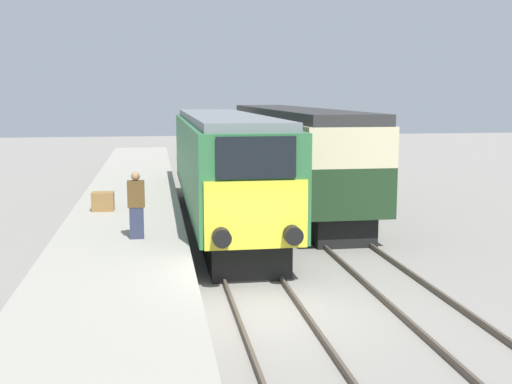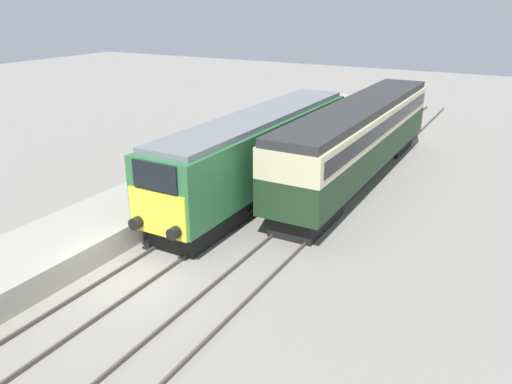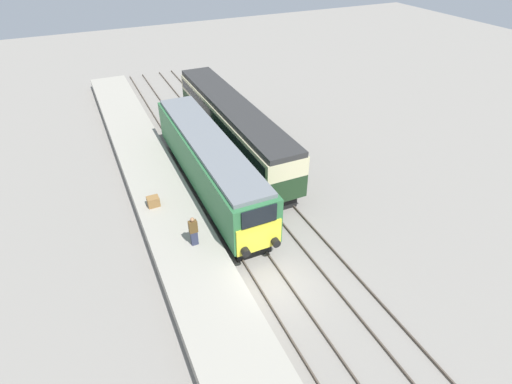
{
  "view_description": "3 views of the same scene",
  "coord_description": "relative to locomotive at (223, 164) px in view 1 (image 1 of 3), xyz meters",
  "views": [
    {
      "loc": [
        -2.34,
        -13.0,
        4.65
      ],
      "look_at": [
        0.0,
        1.78,
        2.37
      ],
      "focal_mm": 45.0,
      "sensor_mm": 36.0,
      "label": 1
    },
    {
      "loc": [
        10.82,
        -10.56,
        8.77
      ],
      "look_at": [
        1.7,
        5.78,
        1.6
      ],
      "focal_mm": 35.0,
      "sensor_mm": 36.0,
      "label": 2
    },
    {
      "loc": [
        -6.55,
        -12.02,
        15.21
      ],
      "look_at": [
        1.7,
        5.78,
        1.6
      ],
      "focal_mm": 28.0,
      "sensor_mm": 36.0,
      "label": 3
    }
  ],
  "objects": [
    {
      "name": "locomotive",
      "position": [
        0.0,
        0.0,
        0.0
      ],
      "size": [
        2.7,
        15.37,
        3.97
      ],
      "color": "black",
      "rests_on": "ground_plane"
    },
    {
      "name": "luggage_crate",
      "position": [
        -4.04,
        -1.27,
        -1.0
      ],
      "size": [
        0.7,
        0.56,
        0.6
      ],
      "color": "olive",
      "rests_on": "platform_left"
    },
    {
      "name": "rails_near_track",
      "position": [
        0.0,
        -4.21,
        -2.16
      ],
      "size": [
        1.51,
        60.0,
        0.14
      ],
      "color": "#4C4238",
      "rests_on": "ground_plane"
    },
    {
      "name": "platform_left",
      "position": [
        -3.3,
        -1.21,
        -1.77
      ],
      "size": [
        3.5,
        50.0,
        0.93
      ],
      "color": "#9E998C",
      "rests_on": "ground_plane"
    },
    {
      "name": "passenger_carriage",
      "position": [
        3.4,
        4.4,
        0.23
      ],
      "size": [
        2.75,
        17.35,
        4.07
      ],
      "color": "black",
      "rests_on": "ground_plane"
    },
    {
      "name": "ground_plane",
      "position": [
        0.0,
        -9.21,
        -2.23
      ],
      "size": [
        120.0,
        120.0,
        0.0
      ],
      "primitive_type": "plane",
      "color": "gray"
    },
    {
      "name": "person_on_platform",
      "position": [
        -2.85,
        -5.56,
        -0.43
      ],
      "size": [
        0.44,
        0.26,
        1.75
      ],
      "color": "#2D334C",
      "rests_on": "platform_left"
    },
    {
      "name": "rails_far_track",
      "position": [
        3.4,
        -4.21,
        -2.16
      ],
      "size": [
        1.5,
        60.0,
        0.14
      ],
      "color": "#4C4238",
      "rests_on": "ground_plane"
    }
  ]
}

